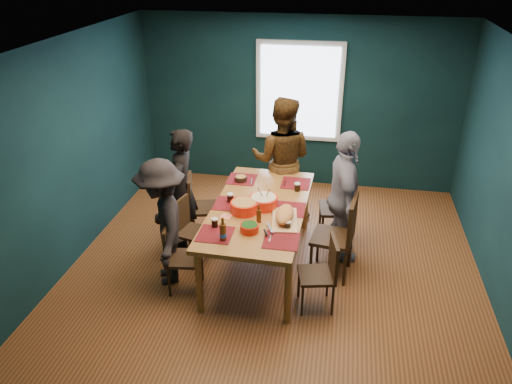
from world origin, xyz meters
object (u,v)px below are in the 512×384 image
at_px(chair_right_mid, 341,231).
at_px(cutting_board, 285,216).
at_px(chair_right_near, 324,269).
at_px(person_back, 282,160).
at_px(chair_left_near, 177,252).
at_px(chair_right_far, 344,203).
at_px(bowl_herbs, 249,228).
at_px(chair_left_far, 198,202).
at_px(bowl_dumpling, 264,201).
at_px(person_right, 344,198).
at_px(person_near_left, 163,223).
at_px(chair_left_mid, 187,225).
at_px(dining_table, 259,212).
at_px(person_far_left, 181,189).
at_px(bowl_salad, 244,207).

height_order(chair_right_mid, cutting_board, chair_right_mid).
distance_m(chair_right_near, person_back, 2.10).
bearing_deg(chair_left_near, chair_right_near, -8.67).
height_order(chair_right_far, bowl_herbs, chair_right_far).
bearing_deg(chair_left_far, chair_right_near, -48.47).
xyz_separation_m(chair_left_near, bowl_herbs, (0.82, 0.05, 0.38)).
bearing_deg(bowl_herbs, bowl_dumpling, 84.14).
bearing_deg(bowl_herbs, person_right, 43.90).
xyz_separation_m(bowl_herbs, cutting_board, (0.34, 0.29, 0.02)).
relative_size(chair_left_far, chair_right_far, 0.95).
relative_size(chair_left_near, chair_right_far, 0.88).
xyz_separation_m(chair_left_near, person_near_left, (-0.20, 0.15, 0.28)).
distance_m(chair_left_far, chair_left_mid, 0.53).
bearing_deg(chair_right_far, person_near_left, -155.66).
bearing_deg(dining_table, cutting_board, -39.20).
bearing_deg(chair_left_far, person_near_left, -111.29).
bearing_deg(chair_left_near, bowl_dumpling, 27.84).
bearing_deg(bowl_herbs, dining_table, 89.23).
relative_size(person_right, cutting_board, 2.44).
distance_m(person_right, person_near_left, 2.19).
xyz_separation_m(chair_left_far, person_right, (1.90, -0.14, 0.31)).
distance_m(chair_left_far, person_right, 1.93).
bearing_deg(person_far_left, chair_left_far, 131.68).
distance_m(chair_left_mid, bowl_dumpling, 1.05).
bearing_deg(dining_table, bowl_salad, -132.14).
xyz_separation_m(chair_left_mid, person_back, (1.00, 1.27, 0.43)).
xyz_separation_m(person_back, person_right, (0.89, -0.89, -0.06)).
distance_m(chair_left_mid, chair_right_far, 2.06).
bearing_deg(person_right, dining_table, 100.58).
relative_size(person_right, bowl_salad, 5.34).
bearing_deg(person_right, chair_left_mid, 91.22).
bearing_deg(chair_left_near, person_right, 21.28).
bearing_deg(chair_left_far, bowl_salad, -55.96).
height_order(dining_table, chair_right_near, chair_right_near).
bearing_deg(bowl_salad, chair_left_near, -145.27).
relative_size(dining_table, person_far_left, 1.37).
distance_m(chair_left_mid, cutting_board, 1.34).
height_order(chair_left_mid, chair_right_mid, chair_right_mid).
distance_m(person_right, bowl_herbs, 1.37).
bearing_deg(chair_right_near, chair_left_mid, 147.17).
bearing_deg(chair_left_mid, person_far_left, 129.78).
relative_size(dining_table, chair_right_far, 2.29).
xyz_separation_m(bowl_salad, bowl_dumpling, (0.20, 0.16, 0.00)).
bearing_deg(cutting_board, chair_right_far, 51.47).
relative_size(dining_table, chair_right_mid, 2.11).
distance_m(person_back, person_near_left, 2.08).
bearing_deg(chair_right_far, chair_right_mid, -98.58).
bearing_deg(chair_right_mid, chair_right_far, 97.24).
xyz_separation_m(person_near_left, bowl_dumpling, (1.08, 0.48, 0.13)).
relative_size(person_far_left, person_back, 0.88).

